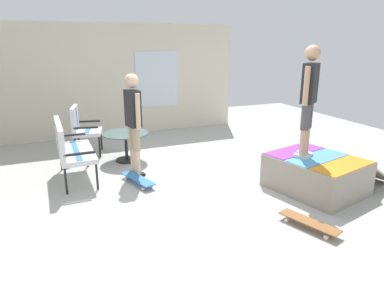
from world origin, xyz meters
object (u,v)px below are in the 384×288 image
object	(u,v)px
person_skater	(309,94)
skateboard_spare	(309,222)
skate_ramp	(317,173)
patio_table	(126,141)
patio_chair_near_house	(82,126)
person_watching	(133,117)
patio_bench	(68,146)
skateboard_by_bench	(138,179)

from	to	relation	value
person_skater	skateboard_spare	xyz separation A→B (m)	(-1.06, 0.72, -1.46)
skate_ramp	skateboard_spare	bearing A→B (deg)	135.20
patio_table	person_skater	xyz separation A→B (m)	(-2.46, -2.28, 1.14)
skate_ramp	patio_table	size ratio (longest dim) A/B	2.32
patio_chair_near_house	person_watching	world-z (taller)	person_watching
patio_table	person_watching	distance (m)	1.07
skate_ramp	person_watching	bearing A→B (deg)	55.61
person_skater	skateboard_spare	world-z (taller)	person_skater
patio_table	person_skater	bearing A→B (deg)	-137.12
patio_bench	skateboard_by_bench	distance (m)	1.29
patio_table	skateboard_spare	bearing A→B (deg)	-156.08
skate_ramp	patio_bench	world-z (taller)	patio_bench
patio_bench	patio_table	distance (m)	1.30
person_watching	skate_ramp	bearing A→B (deg)	-124.39
patio_table	skate_ramp	bearing A→B (deg)	-135.97
skateboard_by_bench	skateboard_spare	distance (m)	2.80
person_skater	skateboard_by_bench	xyz separation A→B (m)	(1.21, 2.37, -1.46)
skate_ramp	patio_chair_near_house	size ratio (longest dim) A/B	2.05
patio_bench	patio_table	world-z (taller)	patio_bench
skate_ramp	skateboard_spare	distance (m)	1.34
patio_bench	person_watching	size ratio (longest dim) A/B	0.70
patio_chair_near_house	skateboard_by_bench	distance (m)	2.16
skateboard_by_bench	person_skater	bearing A→B (deg)	-117.01
skateboard_by_bench	patio_chair_near_house	bearing A→B (deg)	18.21
patio_bench	skateboard_by_bench	bearing A→B (deg)	-120.60
patio_bench	patio_table	bearing A→B (deg)	-59.37
skate_ramp	skateboard_spare	size ratio (longest dim) A/B	2.54
person_watching	skateboard_by_bench	world-z (taller)	person_watching
patio_table	skateboard_spare	xyz separation A→B (m)	(-3.52, -1.56, -0.32)
person_skater	skateboard_by_bench	bearing A→B (deg)	62.99
patio_chair_near_house	patio_table	xyz separation A→B (m)	(-0.74, -0.74, -0.21)
patio_table	person_watching	bearing A→B (deg)	178.13
skate_ramp	skateboard_spare	xyz separation A→B (m)	(-0.94, 0.93, -0.19)
skate_ramp	patio_chair_near_house	distance (m)	4.65
patio_bench	skateboard_spare	distance (m)	3.94
patio_chair_near_house	person_watching	bearing A→B (deg)	-155.82
skateboard_by_bench	patio_bench	bearing A→B (deg)	59.40
person_watching	patio_bench	bearing A→B (deg)	79.38
skate_ramp	person_skater	size ratio (longest dim) A/B	1.23
skate_ramp	patio_table	bearing A→B (deg)	44.03
patio_table	person_watching	size ratio (longest dim) A/B	0.50
patio_chair_near_house	skateboard_by_bench	size ratio (longest dim) A/B	1.24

